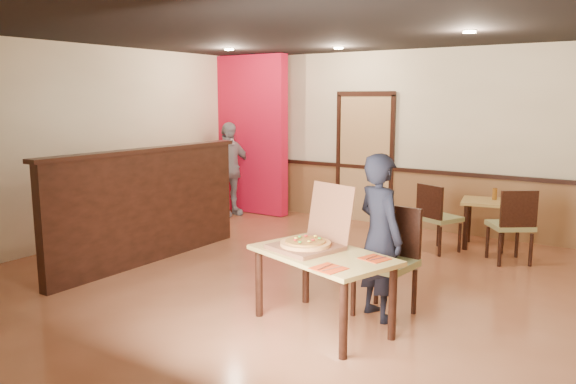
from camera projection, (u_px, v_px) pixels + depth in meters
name	position (u px, v px, depth m)	size (l,w,h in m)	color
floor	(290.00, 286.00, 6.22)	(7.00, 7.00, 0.00)	#B06844
ceiling	(290.00, 25.00, 5.75)	(7.00, 7.00, 0.00)	black
wall_back	(412.00, 140.00, 8.85)	(7.00, 7.00, 0.00)	#FCF2C5
wall_left	(83.00, 145.00, 7.91)	(7.00, 7.00, 0.00)	#FCF2C5
wainscot_back	(409.00, 199.00, 8.99)	(7.00, 0.04, 0.90)	brown
chair_rail_back	(410.00, 170.00, 8.89)	(7.00, 0.06, 0.06)	black
back_door	(365.00, 159.00, 9.32)	(0.90, 0.06, 2.10)	tan
booth_partition	(148.00, 205.00, 7.03)	(0.20, 3.10, 1.44)	black
red_accent_panel	(248.00, 135.00, 10.04)	(1.60, 0.20, 2.78)	red
spot_a	(229.00, 49.00, 8.49)	(0.14, 0.14, 0.02)	#FFF2B2
spot_b	(339.00, 48.00, 8.24)	(0.14, 0.14, 0.02)	#FFF2B2
spot_c	(470.00, 32.00, 6.22)	(0.14, 0.14, 0.02)	#FFF2B2
main_table	(323.00, 264.00, 5.01)	(1.47, 1.10, 0.70)	tan
diner_chair	(389.00, 256.00, 5.36)	(0.56, 0.56, 1.03)	olive
side_chair_left	(436.00, 215.00, 7.50)	(0.60, 0.60, 0.93)	olive
side_chair_right	(513.00, 223.00, 6.97)	(0.66, 0.66, 0.95)	olive
side_table	(485.00, 212.00, 7.74)	(0.73, 0.73, 0.66)	tan
diner	(380.00, 237.00, 5.22)	(0.57, 0.38, 1.56)	black
passerby	(228.00, 169.00, 9.83)	(0.96, 0.40, 1.64)	#929198
pizza_box	(310.00, 241.00, 5.12)	(0.69, 0.76, 0.57)	brown
pizza	(305.00, 244.00, 5.09)	(0.46, 0.46, 0.03)	#D2914C
napkin_near	(329.00, 268.00, 4.53)	(0.28, 0.28, 0.01)	#BF310D
napkin_far	(375.00, 258.00, 4.80)	(0.27, 0.27, 0.01)	#BF310D
condiment	(495.00, 194.00, 7.75)	(0.06, 0.06, 0.16)	brown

